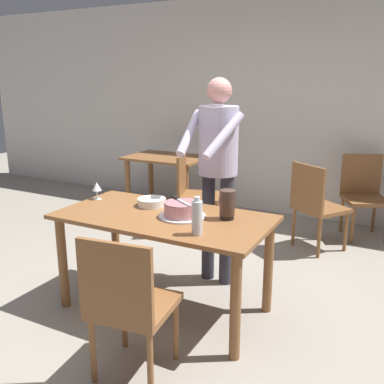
{
  "coord_description": "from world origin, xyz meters",
  "views": [
    {
      "loc": [
        1.56,
        -2.55,
        1.72
      ],
      "look_at": [
        0.14,
        0.18,
        0.9
      ],
      "focal_mm": 40.42,
      "sensor_mm": 36.0,
      "label": 1
    }
  ],
  "objects_px": {
    "person_cutting_cake": "(218,159)",
    "background_chair_0": "(193,191)",
    "cake_on_platter": "(182,210)",
    "background_chair_2": "(364,193)",
    "wine_glass_near": "(97,187)",
    "background_chair_1": "(316,204)",
    "background_table": "(167,169)",
    "chair_near_side": "(128,302)",
    "main_dining_table": "(164,231)",
    "cake_knife": "(178,199)",
    "hurricane_lamp": "(227,204)",
    "water_bottle": "(197,217)",
    "plate_stack": "(152,202)"
  },
  "relations": [
    {
      "from": "cake_on_platter",
      "to": "cake_knife",
      "type": "bearing_deg",
      "value": 145.82
    },
    {
      "from": "background_chair_2",
      "to": "background_chair_0",
      "type": "bearing_deg",
      "value": -154.92
    },
    {
      "from": "wine_glass_near",
      "to": "hurricane_lamp",
      "type": "xyz_separation_m",
      "value": [
        1.14,
        0.02,
        0.0
      ]
    },
    {
      "from": "wine_glass_near",
      "to": "background_chair_1",
      "type": "height_order",
      "value": "background_chair_1"
    },
    {
      "from": "chair_near_side",
      "to": "wine_glass_near",
      "type": "bearing_deg",
      "value": 136.33
    },
    {
      "from": "plate_stack",
      "to": "background_chair_2",
      "type": "xyz_separation_m",
      "value": [
        1.33,
        2.22,
        -0.29
      ]
    },
    {
      "from": "background_chair_1",
      "to": "person_cutting_cake",
      "type": "bearing_deg",
      "value": -118.47
    },
    {
      "from": "main_dining_table",
      "to": "background_chair_0",
      "type": "relative_size",
      "value": 1.73
    },
    {
      "from": "main_dining_table",
      "to": "plate_stack",
      "type": "height_order",
      "value": "plate_stack"
    },
    {
      "from": "cake_on_platter",
      "to": "background_chair_2",
      "type": "bearing_deg",
      "value": 67.42
    },
    {
      "from": "water_bottle",
      "to": "wine_glass_near",
      "type": "bearing_deg",
      "value": 161.99
    },
    {
      "from": "cake_on_platter",
      "to": "hurricane_lamp",
      "type": "bearing_deg",
      "value": 19.51
    },
    {
      "from": "wine_glass_near",
      "to": "background_chair_1",
      "type": "distance_m",
      "value": 2.18
    },
    {
      "from": "wine_glass_near",
      "to": "person_cutting_cake",
      "type": "distance_m",
      "value": 1.01
    },
    {
      "from": "background_table",
      "to": "cake_knife",
      "type": "bearing_deg",
      "value": -57.29
    },
    {
      "from": "main_dining_table",
      "to": "background_table",
      "type": "bearing_deg",
      "value": 120.26
    },
    {
      "from": "background_chair_0",
      "to": "background_chair_2",
      "type": "height_order",
      "value": "same"
    },
    {
      "from": "cake_knife",
      "to": "background_chair_1",
      "type": "relative_size",
      "value": 0.26
    },
    {
      "from": "cake_on_platter",
      "to": "water_bottle",
      "type": "distance_m",
      "value": 0.38
    },
    {
      "from": "background_table",
      "to": "background_chair_0",
      "type": "bearing_deg",
      "value": -39.36
    },
    {
      "from": "cake_on_platter",
      "to": "hurricane_lamp",
      "type": "distance_m",
      "value": 0.32
    },
    {
      "from": "background_chair_2",
      "to": "chair_near_side",
      "type": "bearing_deg",
      "value": -105.74
    },
    {
      "from": "wine_glass_near",
      "to": "hurricane_lamp",
      "type": "distance_m",
      "value": 1.14
    },
    {
      "from": "background_chair_0",
      "to": "background_chair_1",
      "type": "distance_m",
      "value": 1.33
    },
    {
      "from": "background_chair_0",
      "to": "water_bottle",
      "type": "bearing_deg",
      "value": -61.89
    },
    {
      "from": "water_bottle",
      "to": "background_chair_1",
      "type": "bearing_deg",
      "value": 79.84
    },
    {
      "from": "wine_glass_near",
      "to": "person_cutting_cake",
      "type": "height_order",
      "value": "person_cutting_cake"
    },
    {
      "from": "main_dining_table",
      "to": "background_chair_0",
      "type": "xyz_separation_m",
      "value": [
        -0.58,
        1.59,
        -0.14
      ]
    },
    {
      "from": "background_table",
      "to": "person_cutting_cake",
      "type": "bearing_deg",
      "value": -47.49
    },
    {
      "from": "cake_on_platter",
      "to": "background_chair_2",
      "type": "xyz_separation_m",
      "value": [
        0.98,
        2.36,
        -0.31
      ]
    },
    {
      "from": "background_chair_2",
      "to": "plate_stack",
      "type": "bearing_deg",
      "value": -120.83
    },
    {
      "from": "background_table",
      "to": "background_chair_2",
      "type": "height_order",
      "value": "background_chair_2"
    },
    {
      "from": "cake_knife",
      "to": "chair_near_side",
      "type": "relative_size",
      "value": 0.26
    },
    {
      "from": "hurricane_lamp",
      "to": "water_bottle",
      "type": "bearing_deg",
      "value": -97.06
    },
    {
      "from": "water_bottle",
      "to": "background_chair_2",
      "type": "xyz_separation_m",
      "value": [
        0.73,
        2.63,
        -0.37
      ]
    },
    {
      "from": "main_dining_table",
      "to": "background_chair_1",
      "type": "height_order",
      "value": "background_chair_1"
    },
    {
      "from": "person_cutting_cake",
      "to": "background_chair_0",
      "type": "height_order",
      "value": "person_cutting_cake"
    },
    {
      "from": "cake_on_platter",
      "to": "background_chair_2",
      "type": "height_order",
      "value": "background_chair_2"
    },
    {
      "from": "hurricane_lamp",
      "to": "background_chair_0",
      "type": "relative_size",
      "value": 0.23
    },
    {
      "from": "main_dining_table",
      "to": "cake_knife",
      "type": "height_order",
      "value": "cake_knife"
    },
    {
      "from": "person_cutting_cake",
      "to": "chair_near_side",
      "type": "distance_m",
      "value": 1.51
    },
    {
      "from": "plate_stack",
      "to": "cake_knife",
      "type": "bearing_deg",
      "value": -18.22
    },
    {
      "from": "hurricane_lamp",
      "to": "cake_on_platter",
      "type": "bearing_deg",
      "value": -160.49
    },
    {
      "from": "wine_glass_near",
      "to": "chair_near_side",
      "type": "xyz_separation_m",
      "value": [
        0.93,
        -0.89,
        -0.36
      ]
    },
    {
      "from": "water_bottle",
      "to": "main_dining_table",
      "type": "bearing_deg",
      "value": 148.55
    },
    {
      "from": "cake_on_platter",
      "to": "background_chair_0",
      "type": "height_order",
      "value": "background_chair_0"
    },
    {
      "from": "cake_knife",
      "to": "background_chair_2",
      "type": "distance_m",
      "value": 2.57
    },
    {
      "from": "cake_knife",
      "to": "person_cutting_cake",
      "type": "distance_m",
      "value": 0.59
    },
    {
      "from": "person_cutting_cake",
      "to": "background_chair_1",
      "type": "height_order",
      "value": "person_cutting_cake"
    },
    {
      "from": "main_dining_table",
      "to": "hurricane_lamp",
      "type": "height_order",
      "value": "hurricane_lamp"
    }
  ]
}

